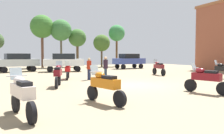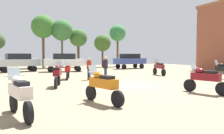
% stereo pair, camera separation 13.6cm
% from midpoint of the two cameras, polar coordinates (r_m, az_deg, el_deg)
% --- Properties ---
extents(ground_plane, '(44.00, 52.00, 0.02)m').
position_cam_midpoint_polar(ground_plane, '(13.49, 5.66, -4.75)').
color(ground_plane, gray).
extents(motorcycle_1, '(0.80, 2.02, 1.44)m').
position_cam_midpoint_polar(motorcycle_1, '(16.91, -11.32, -0.76)').
color(motorcycle_1, black).
rests_on(motorcycle_1, ground).
extents(motorcycle_2, '(0.82, 2.07, 1.49)m').
position_cam_midpoint_polar(motorcycle_2, '(12.99, -13.85, -1.85)').
color(motorcycle_2, black).
rests_on(motorcycle_2, ground).
extents(motorcycle_5, '(0.86, 2.15, 1.46)m').
position_cam_midpoint_polar(motorcycle_5, '(11.33, 23.55, -2.80)').
color(motorcycle_5, black).
rests_on(motorcycle_5, ground).
extents(motorcycle_6, '(0.83, 2.19, 1.44)m').
position_cam_midpoint_polar(motorcycle_6, '(8.31, -1.99, -4.71)').
color(motorcycle_6, black).
rests_on(motorcycle_6, ground).
extents(motorcycle_7, '(0.86, 2.15, 1.44)m').
position_cam_midpoint_polar(motorcycle_7, '(19.00, 27.64, -0.61)').
color(motorcycle_7, black).
rests_on(motorcycle_7, ground).
extents(motorcycle_9, '(0.65, 2.21, 1.46)m').
position_cam_midpoint_polar(motorcycle_9, '(20.28, 12.43, -0.08)').
color(motorcycle_9, black).
rests_on(motorcycle_9, ground).
extents(motorcycle_10, '(0.76, 2.18, 1.46)m').
position_cam_midpoint_polar(motorcycle_10, '(7.00, -22.64, -6.40)').
color(motorcycle_10, black).
rests_on(motorcycle_10, ground).
extents(car_1, '(4.54, 2.48, 2.00)m').
position_cam_midpoint_polar(car_1, '(24.65, -12.31, 1.54)').
color(car_1, black).
rests_on(car_1, ground).
extents(car_3, '(4.57, 2.63, 2.00)m').
position_cam_midpoint_polar(car_3, '(25.80, -23.28, 1.43)').
color(car_3, black).
rests_on(car_3, ground).
extents(car_4, '(4.49, 2.32, 2.00)m').
position_cam_midpoint_polar(car_4, '(29.37, 4.86, 1.86)').
color(car_4, black).
rests_on(car_4, ground).
extents(person_1, '(0.44, 0.44, 1.64)m').
position_cam_midpoint_polar(person_1, '(16.14, -5.82, -0.02)').
color(person_1, '#232D4A').
rests_on(person_1, ground).
extents(person_2, '(0.48, 0.48, 1.72)m').
position_cam_midpoint_polar(person_2, '(16.12, -1.48, 0.18)').
color(person_2, '#1F3040').
rests_on(person_2, ground).
extents(tree_2, '(3.30, 3.30, 7.57)m').
position_cam_midpoint_polar(tree_2, '(33.17, -17.58, 9.99)').
color(tree_2, brown).
rests_on(tree_2, ground).
extents(tree_3, '(3.11, 3.11, 7.03)m').
position_cam_midpoint_polar(tree_3, '(33.13, -12.94, 9.34)').
color(tree_3, '#4F4735').
rests_on(tree_3, ground).
extents(tree_6, '(2.58, 2.58, 4.97)m').
position_cam_midpoint_polar(tree_6, '(33.60, -2.40, 6.28)').
color(tree_6, brown).
rests_on(tree_6, ground).
extents(tree_7, '(2.62, 2.62, 6.68)m').
position_cam_midpoint_polar(tree_7, '(35.39, 1.59, 8.78)').
color(tree_7, brown).
rests_on(tree_7, ground).
extents(tree_9, '(2.74, 2.74, 5.87)m').
position_cam_midpoint_polar(tree_9, '(34.41, -8.75, 7.46)').
color(tree_9, brown).
rests_on(tree_9, ground).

